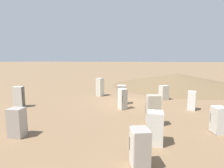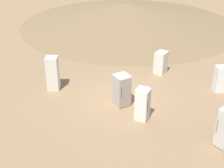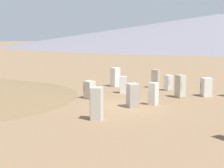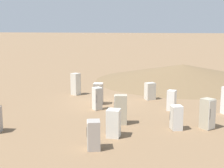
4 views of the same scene
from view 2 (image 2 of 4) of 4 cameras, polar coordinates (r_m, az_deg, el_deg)
The scene contains 7 objects.
ground_plane at distance 16.72m, azimuth 1.80°, elevation -2.88°, with size 1000.00×1000.00×0.00m, color #846647.
dirt_mound at distance 29.56m, azimuth 3.02°, elevation 12.78°, with size 19.81×19.81×1.86m.
discarded_fridge_3 at distance 18.28m, azimuth 19.10°, elevation 0.93°, with size 0.66×0.62×1.48m.
discarded_fridge_4 at distance 17.69m, azimuth -10.77°, elevation 1.97°, with size 0.81×0.79×1.94m.
discarded_fridge_5 at distance 19.60m, azimuth 8.90°, elevation 3.89°, with size 0.99×1.00×1.41m.
discarded_fridge_6 at distance 15.91m, azimuth 1.80°, elevation -1.11°, with size 0.92×0.88×1.66m.
discarded_fridge_12 at distance 14.80m, azimuth 5.61°, elevation -3.70°, with size 0.81×0.82×1.63m.
Camera 2 is at (13.85, -3.99, 8.47)m, focal length 50.00 mm.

